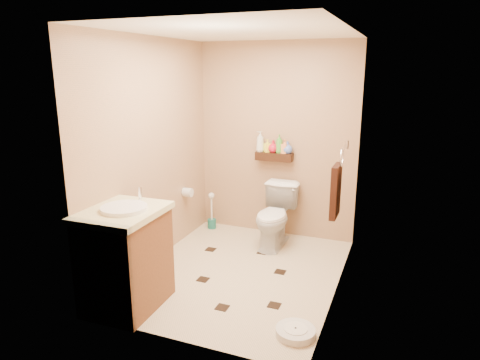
% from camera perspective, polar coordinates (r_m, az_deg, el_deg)
% --- Properties ---
extents(ground, '(2.50, 2.50, 0.00)m').
position_cam_1_polar(ground, '(4.58, -0.10, -12.24)').
color(ground, beige).
rests_on(ground, ground).
extents(wall_back, '(2.00, 0.04, 2.40)m').
position_cam_1_polar(wall_back, '(5.34, 4.87, 5.18)').
color(wall_back, tan).
rests_on(wall_back, ground).
extents(wall_front, '(2.00, 0.04, 2.40)m').
position_cam_1_polar(wall_front, '(3.09, -8.70, -1.95)').
color(wall_front, tan).
rests_on(wall_front, ground).
extents(wall_left, '(0.04, 2.50, 2.40)m').
position_cam_1_polar(wall_left, '(4.64, -11.69, 3.48)').
color(wall_left, tan).
rests_on(wall_left, ground).
extents(wall_right, '(0.04, 2.50, 2.40)m').
position_cam_1_polar(wall_right, '(3.93, 13.57, 1.40)').
color(wall_right, tan).
rests_on(wall_right, ground).
extents(ceiling, '(2.00, 2.50, 0.02)m').
position_cam_1_polar(ceiling, '(4.10, -0.11, 19.21)').
color(ceiling, white).
rests_on(ceiling, wall_back).
extents(wall_shelf, '(0.46, 0.14, 0.10)m').
position_cam_1_polar(wall_shelf, '(5.30, 4.57, 3.13)').
color(wall_shelf, '#35170E').
rests_on(wall_shelf, wall_back).
extents(floor_accents, '(1.17, 1.37, 0.01)m').
position_cam_1_polar(floor_accents, '(4.53, 0.24, -12.57)').
color(floor_accents, black).
rests_on(floor_accents, ground).
extents(toilet, '(0.41, 0.72, 0.74)m').
position_cam_1_polar(toilet, '(5.13, 4.68, -4.84)').
color(toilet, white).
rests_on(toilet, ground).
extents(vanity, '(0.63, 0.76, 1.05)m').
position_cam_1_polar(vanity, '(3.95, -15.01, -9.89)').
color(vanity, brown).
rests_on(vanity, ground).
extents(bathroom_scale, '(0.36, 0.36, 0.06)m').
position_cam_1_polar(bathroom_scale, '(3.66, 7.41, -19.42)').
color(bathroom_scale, silver).
rests_on(bathroom_scale, ground).
extents(toilet_brush, '(0.11, 0.11, 0.49)m').
position_cam_1_polar(toilet_brush, '(5.72, -3.79, -4.78)').
color(toilet_brush, '#19655A').
rests_on(toilet_brush, ground).
extents(towel_ring, '(0.12, 0.30, 0.76)m').
position_cam_1_polar(towel_ring, '(4.25, 12.70, -1.13)').
color(towel_ring, silver).
rests_on(towel_ring, wall_right).
extents(toilet_paper, '(0.12, 0.11, 0.12)m').
position_cam_1_polar(toilet_paper, '(5.29, -6.99, -1.64)').
color(toilet_paper, silver).
rests_on(toilet_paper, wall_left).
extents(bottle_a, '(0.14, 0.14, 0.26)m').
position_cam_1_polar(bottle_a, '(5.32, 2.71, 5.16)').
color(bottle_a, silver).
rests_on(bottle_a, wall_shelf).
extents(bottle_b, '(0.10, 0.10, 0.16)m').
position_cam_1_polar(bottle_b, '(5.30, 3.68, 4.58)').
color(bottle_b, '#FFF435').
rests_on(bottle_b, wall_shelf).
extents(bottle_c, '(0.15, 0.15, 0.16)m').
position_cam_1_polar(bottle_c, '(5.28, 4.45, 4.51)').
color(bottle_c, red).
rests_on(bottle_c, wall_shelf).
extents(bottle_d, '(0.11, 0.11, 0.23)m').
position_cam_1_polar(bottle_d, '(5.25, 5.25, 4.83)').
color(bottle_d, green).
rests_on(bottle_d, wall_shelf).
extents(bottle_e, '(0.10, 0.10, 0.17)m').
position_cam_1_polar(bottle_e, '(5.24, 5.99, 4.49)').
color(bottle_e, '#FF9554').
rests_on(bottle_e, wall_shelf).
extents(bottle_f, '(0.16, 0.16, 0.15)m').
position_cam_1_polar(bottle_f, '(5.23, 6.38, 4.33)').
color(bottle_f, '#5273CF').
rests_on(bottle_f, wall_shelf).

